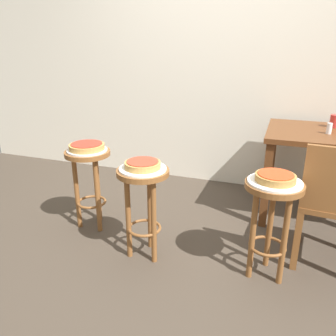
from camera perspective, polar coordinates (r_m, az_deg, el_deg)
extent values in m
plane|color=#42382D|center=(2.31, 0.74, -16.79)|extent=(6.00, 6.00, 0.00)
cube|color=silver|center=(3.45, 10.48, 21.73)|extent=(6.00, 0.10, 3.00)
cylinder|color=brown|center=(2.17, -4.27, -0.70)|extent=(0.34, 0.34, 0.03)
cylinder|color=brown|center=(2.39, -3.05, -6.98)|extent=(0.04, 0.04, 0.60)
cylinder|color=brown|center=(2.30, -6.72, -8.30)|extent=(0.04, 0.04, 0.60)
cylinder|color=brown|center=(2.23, -2.43, -9.11)|extent=(0.04, 0.04, 0.60)
torus|color=brown|center=(2.35, -4.01, -10.05)|extent=(0.23, 0.23, 0.02)
cylinder|color=white|center=(2.16, -4.29, -0.12)|extent=(0.31, 0.31, 0.01)
cylinder|color=tan|center=(2.15, -4.31, 0.53)|extent=(0.23, 0.23, 0.04)
cylinder|color=#B23823|center=(2.15, -4.32, 1.10)|extent=(0.20, 0.20, 0.01)
cylinder|color=brown|center=(2.06, 17.53, -2.87)|extent=(0.34, 0.34, 0.03)
cylinder|color=brown|center=(2.29, 16.83, -9.23)|extent=(0.04, 0.04, 0.60)
cylinder|color=brown|center=(2.15, 14.09, -10.92)|extent=(0.04, 0.04, 0.60)
cylinder|color=brown|center=(2.15, 19.02, -11.51)|extent=(0.04, 0.04, 0.60)
torus|color=brown|center=(2.24, 16.42, -12.52)|extent=(0.23, 0.23, 0.02)
cylinder|color=white|center=(2.05, 17.60, -2.27)|extent=(0.31, 0.31, 0.01)
cylinder|color=#B78442|center=(2.04, 17.68, -1.59)|extent=(0.23, 0.23, 0.04)
cylinder|color=red|center=(2.03, 17.74, -0.99)|extent=(0.20, 0.20, 0.01)
cylinder|color=brown|center=(2.62, -13.45, 2.47)|extent=(0.34, 0.34, 0.03)
cylinder|color=brown|center=(2.81, -11.78, -3.09)|extent=(0.04, 0.04, 0.60)
cylinder|color=brown|center=(2.73, -15.13, -4.03)|extent=(0.04, 0.04, 0.60)
cylinder|color=brown|center=(2.64, -11.83, -4.64)|extent=(0.04, 0.04, 0.60)
torus|color=brown|center=(2.76, -12.77, -5.61)|extent=(0.23, 0.23, 0.02)
cylinder|color=silver|center=(2.61, -13.49, 2.96)|extent=(0.30, 0.30, 0.01)
cylinder|color=tan|center=(2.60, -13.54, 3.50)|extent=(0.26, 0.26, 0.04)
cylinder|color=red|center=(2.60, -13.58, 3.99)|extent=(0.23, 0.23, 0.01)
cube|color=#5B3319|center=(2.75, 16.23, -2.89)|extent=(0.06, 0.06, 0.70)
cube|color=#5B3319|center=(3.37, 17.08, 1.29)|extent=(0.06, 0.06, 0.70)
cylinder|color=red|center=(3.14, 26.34, 7.11)|extent=(0.08, 0.08, 0.11)
cylinder|color=white|center=(2.89, 25.57, 6.05)|extent=(0.04, 0.04, 0.08)
cube|color=brown|center=(2.42, 26.12, -5.34)|extent=(0.43, 0.43, 0.04)
cube|color=brown|center=(2.67, 21.49, -7.61)|extent=(0.04, 0.04, 0.42)
cube|color=brown|center=(2.35, 20.89, -11.46)|extent=(0.04, 0.04, 0.42)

